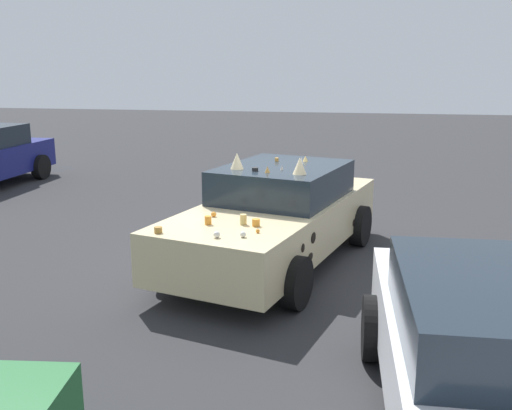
% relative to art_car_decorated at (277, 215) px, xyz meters
% --- Properties ---
extents(ground_plane, '(60.00, 60.00, 0.00)m').
position_rel_art_car_decorated_xyz_m(ground_plane, '(-0.05, 0.01, -0.74)').
color(ground_plane, '#2D2D30').
extents(art_car_decorated, '(4.98, 2.91, 1.71)m').
position_rel_art_car_decorated_xyz_m(art_car_decorated, '(0.00, 0.00, 0.00)').
color(art_car_decorated, beige).
rests_on(art_car_decorated, ground).
extents(parked_sedan_far_left, '(4.55, 2.18, 1.40)m').
position_rel_art_car_decorated_xyz_m(parked_sedan_far_left, '(-4.13, -2.39, -0.03)').
color(parked_sedan_far_left, white).
rests_on(parked_sedan_far_left, ground).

